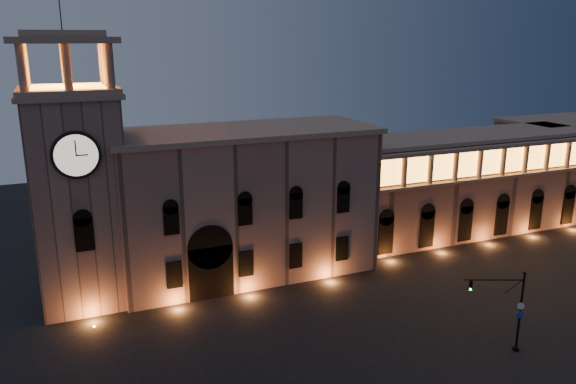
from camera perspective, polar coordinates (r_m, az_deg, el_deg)
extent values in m
plane|color=black|center=(52.90, 5.84, -16.26)|extent=(160.00, 160.00, 0.00)
cube|color=#846356|center=(67.33, -4.38, -1.23)|extent=(30.00, 12.00, 17.00)
cube|color=gray|center=(65.37, -4.53, 6.18)|extent=(30.80, 12.80, 0.60)
cube|color=black|center=(62.74, -7.95, -7.95)|extent=(5.00, 1.40, 6.00)
cylinder|color=black|center=(61.62, -8.06, -5.39)|extent=(5.00, 1.40, 5.00)
cube|color=#FFA332|center=(62.64, -7.90, -8.19)|extent=(4.20, 0.20, 5.00)
cube|color=#846356|center=(62.64, -20.40, -1.06)|extent=(9.00, 9.00, 22.00)
cube|color=gray|center=(60.63, -21.39, 9.20)|extent=(9.80, 9.80, 0.50)
cylinder|color=black|center=(56.72, -20.72, 3.52)|extent=(4.60, 0.35, 4.60)
cylinder|color=beige|center=(56.58, -20.71, 3.50)|extent=(4.00, 0.12, 4.00)
cube|color=gray|center=(60.59, -21.44, 9.67)|extent=(9.40, 9.40, 0.50)
cube|color=#FFA332|center=(60.57, -21.46, 9.95)|extent=(6.80, 6.80, 0.15)
cylinder|color=gray|center=(56.68, -25.44, 11.32)|extent=(0.76, 0.76, 4.20)
cylinder|color=gray|center=(56.65, -21.54, 11.72)|extent=(0.76, 0.76, 4.20)
cylinder|color=gray|center=(56.88, -17.65, 12.07)|extent=(0.76, 0.76, 4.20)
cylinder|color=gray|center=(64.27, -25.20, 11.65)|extent=(0.76, 0.76, 4.20)
cylinder|color=gray|center=(64.24, -21.76, 12.01)|extent=(0.76, 0.76, 4.20)
cylinder|color=gray|center=(64.44, -18.31, 12.32)|extent=(0.76, 0.76, 4.20)
cylinder|color=gray|center=(60.47, -25.31, 11.50)|extent=(0.76, 0.76, 4.20)
cylinder|color=gray|center=(60.66, -18.00, 12.21)|extent=(0.76, 0.76, 4.20)
cube|color=gray|center=(60.39, -21.88, 14.14)|extent=(9.80, 9.80, 0.60)
cube|color=gray|center=(60.40, -21.94, 14.71)|extent=(7.50, 7.50, 0.60)
cylinder|color=black|center=(60.46, -22.17, 16.88)|extent=(0.10, 0.10, 4.00)
cube|color=#7F5E51|center=(85.78, 17.28, 0.70)|extent=(40.00, 10.00, 14.00)
cube|color=gray|center=(84.33, 17.67, 5.47)|extent=(40.60, 10.60, 0.50)
cube|color=gray|center=(81.25, 19.86, 1.36)|extent=(40.00, 1.20, 0.40)
cube|color=gray|center=(80.39, 20.14, 4.33)|extent=(40.00, 1.40, 0.50)
cube|color=#FFA332|center=(81.18, 19.74, 2.95)|extent=(38.00, 0.15, 3.60)
cylinder|color=gray|center=(70.04, 9.02, 1.82)|extent=(0.70, 0.70, 4.00)
cylinder|color=gray|center=(72.18, 11.74, 2.08)|extent=(0.70, 0.70, 4.00)
cylinder|color=gray|center=(74.47, 14.29, 2.33)|extent=(0.70, 0.70, 4.00)
cylinder|color=gray|center=(76.90, 16.68, 2.56)|extent=(0.70, 0.70, 4.00)
cylinder|color=gray|center=(79.46, 18.93, 2.77)|extent=(0.70, 0.70, 4.00)
cylinder|color=gray|center=(82.14, 21.03, 2.97)|extent=(0.70, 0.70, 4.00)
cylinder|color=gray|center=(84.91, 23.00, 3.14)|extent=(0.70, 0.70, 4.00)
cylinder|color=gray|center=(87.79, 24.85, 3.31)|extent=(0.70, 0.70, 4.00)
cylinder|color=gray|center=(90.74, 26.57, 3.46)|extent=(0.70, 0.70, 4.00)
cube|color=#7F5E51|center=(107.89, 25.96, 2.74)|extent=(20.00, 12.00, 14.00)
cylinder|color=black|center=(55.78, 22.50, -11.28)|extent=(0.21, 0.21, 7.51)
cylinder|color=black|center=(57.41, 22.13, -14.50)|extent=(0.60, 0.60, 0.32)
sphere|color=black|center=(54.24, 22.92, -7.61)|extent=(0.30, 0.30, 0.30)
cylinder|color=black|center=(53.53, 20.16, -8.38)|extent=(4.98, 2.22, 0.13)
cube|color=black|center=(53.09, 18.01, -9.01)|extent=(0.41, 0.40, 0.91)
cylinder|color=#0CE53F|center=(53.06, 18.04, -9.38)|extent=(0.21, 0.15, 0.19)
cylinder|color=silver|center=(55.32, 22.58, -10.65)|extent=(0.61, 0.29, 0.64)
cylinder|color=navy|center=(55.68, 22.49, -11.45)|extent=(0.61, 0.29, 0.64)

